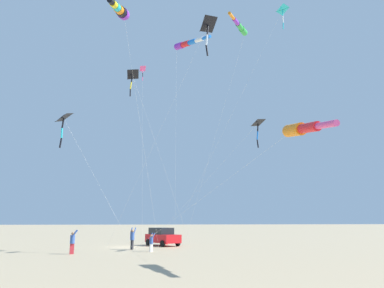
{
  "coord_description": "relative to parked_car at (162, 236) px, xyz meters",
  "views": [
    {
      "loc": [
        -37.76,
        2.06,
        2.47
      ],
      "look_at": [
        -10.04,
        -4.16,
        8.66
      ],
      "focal_mm": 33.47,
      "sensor_mm": 36.0,
      "label": 1
    }
  ],
  "objects": [
    {
      "name": "person_adult_flyer",
      "position": [
        -4.68,
        3.42,
        0.12
      ],
      "size": [
        0.69,
        0.62,
        1.96
      ],
      "color": "#232328",
      "rests_on": "ground_plane"
    },
    {
      "name": "kite_delta_orange_high_right",
      "position": [
        -12.07,
        -8.91,
        20.34
      ],
      "size": [
        12.6,
        9.07,
        21.64
      ],
      "color": "#1EB7C6",
      "rests_on": "ground_plane"
    },
    {
      "name": "person_child_green_jacket",
      "position": [
        -8.35,
        8.29,
        0.06
      ],
      "size": [
        0.5,
        0.61,
        1.85
      ],
      "color": "#B72833",
      "rests_on": "ground_plane"
    },
    {
      "name": "parked_car",
      "position": [
        0.0,
        0.0,
        0.0
      ],
      "size": [
        4.68,
        3.44,
        1.85
      ],
      "color": "red",
      "rests_on": "ground_plane"
    },
    {
      "name": "kite_windsock_blue_topmost",
      "position": [
        -11.29,
        -5.11,
        18.66
      ],
      "size": [
        16.22,
        3.83,
        20.38
      ],
      "color": "green",
      "rests_on": "ground_plane"
    },
    {
      "name": "cooler_box",
      "position": [
        2.43,
        -0.73,
        -0.74
      ],
      "size": [
        0.62,
        0.42,
        0.42
      ],
      "color": "red",
      "rests_on": "ground_plane"
    },
    {
      "name": "kite_delta_red_high_left",
      "position": [
        -2.71,
        2.87,
        17.43
      ],
      "size": [
        3.64,
        1.31,
        18.83
      ],
      "color": "#EF4C93",
      "rests_on": "ground_plane"
    },
    {
      "name": "ground_plane",
      "position": [
        -1.03,
        3.42,
        -0.95
      ],
      "size": [
        600.0,
        600.0,
        0.0
      ],
      "primitive_type": "plane",
      "color": "tan"
    },
    {
      "name": "kite_windsock_purple_drifting",
      "position": [
        -6.88,
        -1.25,
        18.87
      ],
      "size": [
        12.22,
        2.81,
        20.5
      ],
      "color": "purple",
      "rests_on": "ground_plane"
    },
    {
      "name": "kite_delta_rainbow_low_near",
      "position": [
        -10.64,
        9.41,
        9.39
      ],
      "size": [
        5.66,
        6.8,
        10.86
      ],
      "color": "black",
      "rests_on": "ground_plane"
    },
    {
      "name": "kite_delta_black_fish_shape",
      "position": [
        -8.73,
        4.18,
        14.2
      ],
      "size": [
        10.81,
        8.29,
        15.63
      ],
      "color": "black",
      "rests_on": "ground_plane"
    },
    {
      "name": "person_child_grey_jacket",
      "position": [
        -7.57,
        1.99,
        -0.11
      ],
      "size": [
        0.53,
        0.56,
        1.55
      ],
      "color": "silver",
      "rests_on": "ground_plane"
    },
    {
      "name": "kite_delta_checkered_midright",
      "position": [
        -15.54,
        -0.88,
        15.81
      ],
      "size": [
        14.54,
        7.5,
        17.33
      ],
      "color": "black",
      "rests_on": "ground_plane"
    },
    {
      "name": "kite_windsock_magenta_far_left",
      "position": [
        -20.88,
        -4.99,
        6.71
      ],
      "size": [
        18.13,
        8.9,
        8.34
      ],
      "color": "orange",
      "rests_on": "ground_plane"
    },
    {
      "name": "kite_delta_yellow_midlevel",
      "position": [
        -9.26,
        -7.29,
        10.37
      ],
      "size": [
        11.45,
        9.5,
        11.75
      ],
      "color": "black",
      "rests_on": "ground_plane"
    },
    {
      "name": "kite_windsock_small_distant",
      "position": [
        -18.61,
        5.52,
        14.22
      ],
      "size": [
        14.44,
        5.15,
        15.83
      ],
      "color": "purple",
      "rests_on": "ground_plane"
    }
  ]
}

